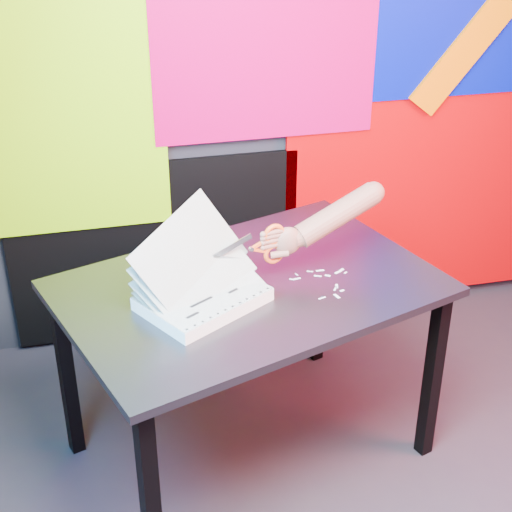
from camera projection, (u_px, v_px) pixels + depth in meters
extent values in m
cube|color=#24252D|center=(321.00, 38.00, 3.28)|extent=(3.00, 0.01, 2.70)
cube|color=#BA0004|center=(453.00, 141.00, 3.62)|extent=(1.60, 0.02, 1.60)
cube|color=#000BA7|center=(450.00, 10.00, 3.30)|extent=(0.85, 0.02, 0.75)
cube|color=#C90052|center=(266.00, 44.00, 3.18)|extent=(0.95, 0.02, 0.80)
cube|color=#94F207|center=(72.00, 118.00, 3.15)|extent=(0.75, 0.02, 1.00)
cube|color=black|center=(156.00, 250.00, 3.54)|extent=(1.30, 0.02, 0.85)
cube|color=black|center=(150.00, 500.00, 2.35)|extent=(0.06, 0.06, 0.72)
cube|color=black|center=(67.00, 374.00, 2.88)|extent=(0.06, 0.06, 0.72)
cube|color=black|center=(433.00, 376.00, 2.88)|extent=(0.06, 0.06, 0.72)
cube|color=black|center=(318.00, 289.00, 3.41)|extent=(0.06, 0.06, 0.72)
cube|color=#313131|center=(249.00, 288.00, 2.70)|extent=(1.46, 1.20, 0.03)
cube|color=white|center=(203.00, 299.00, 2.57)|extent=(0.47, 0.43, 0.04)
cube|color=white|center=(203.00, 293.00, 2.55)|extent=(0.47, 0.43, 0.00)
cube|color=white|center=(203.00, 292.00, 2.55)|extent=(0.46, 0.41, 0.12)
cube|color=white|center=(199.00, 284.00, 2.55)|extent=(0.46, 0.39, 0.20)
cube|color=white|center=(194.00, 269.00, 2.54)|extent=(0.44, 0.34, 0.28)
cube|color=white|center=(190.00, 255.00, 2.53)|extent=(0.42, 0.30, 0.33)
cylinder|color=black|center=(187.00, 329.00, 2.37)|extent=(0.01, 0.01, 0.00)
cylinder|color=black|center=(195.00, 325.00, 2.39)|extent=(0.01, 0.01, 0.00)
cylinder|color=black|center=(203.00, 321.00, 2.41)|extent=(0.01, 0.01, 0.00)
cylinder|color=black|center=(210.00, 317.00, 2.43)|extent=(0.01, 0.01, 0.00)
cylinder|color=black|center=(218.00, 314.00, 2.45)|extent=(0.01, 0.01, 0.00)
cylinder|color=black|center=(225.00, 310.00, 2.46)|extent=(0.01, 0.01, 0.00)
cylinder|color=black|center=(233.00, 306.00, 2.48)|extent=(0.01, 0.01, 0.00)
cylinder|color=black|center=(240.00, 303.00, 2.50)|extent=(0.01, 0.01, 0.00)
cylinder|color=black|center=(247.00, 299.00, 2.52)|extent=(0.01, 0.01, 0.00)
cylinder|color=black|center=(254.00, 295.00, 2.54)|extent=(0.01, 0.01, 0.00)
cylinder|color=black|center=(261.00, 292.00, 2.56)|extent=(0.01, 0.01, 0.00)
cylinder|color=black|center=(268.00, 288.00, 2.58)|extent=(0.01, 0.01, 0.00)
cylinder|color=black|center=(137.00, 297.00, 2.53)|extent=(0.01, 0.01, 0.00)
cylinder|color=black|center=(145.00, 294.00, 2.55)|extent=(0.01, 0.01, 0.00)
cylinder|color=black|center=(152.00, 290.00, 2.57)|extent=(0.01, 0.01, 0.00)
cylinder|color=black|center=(160.00, 287.00, 2.59)|extent=(0.01, 0.01, 0.00)
cylinder|color=black|center=(167.00, 283.00, 2.61)|extent=(0.01, 0.01, 0.00)
cylinder|color=black|center=(175.00, 280.00, 2.63)|extent=(0.01, 0.01, 0.00)
cylinder|color=black|center=(182.00, 277.00, 2.64)|extent=(0.01, 0.01, 0.00)
cylinder|color=black|center=(189.00, 274.00, 2.66)|extent=(0.01, 0.01, 0.00)
cylinder|color=black|center=(196.00, 270.00, 2.68)|extent=(0.01, 0.01, 0.00)
cylinder|color=black|center=(203.00, 267.00, 2.70)|extent=(0.01, 0.01, 0.00)
cylinder|color=black|center=(210.00, 264.00, 2.72)|extent=(0.01, 0.01, 0.00)
cylinder|color=black|center=(216.00, 261.00, 2.74)|extent=(0.01, 0.01, 0.00)
cube|color=black|center=(172.00, 297.00, 2.53)|extent=(0.07, 0.05, 0.00)
cube|color=black|center=(201.00, 287.00, 2.58)|extent=(0.05, 0.03, 0.00)
cube|color=black|center=(201.00, 302.00, 2.50)|extent=(0.08, 0.06, 0.00)
cube|color=black|center=(233.00, 291.00, 2.56)|extent=(0.04, 0.03, 0.00)
cube|color=black|center=(193.00, 315.00, 2.44)|extent=(0.05, 0.03, 0.00)
cube|color=black|center=(199.00, 278.00, 2.63)|extent=(0.06, 0.04, 0.00)
cube|color=silver|center=(232.00, 246.00, 2.59)|extent=(0.14, 0.03, 0.07)
cube|color=silver|center=(232.00, 260.00, 2.62)|extent=(0.14, 0.03, 0.07)
cylinder|color=silver|center=(251.00, 249.00, 2.63)|extent=(0.02, 0.02, 0.02)
cube|color=#EB4D1A|center=(258.00, 250.00, 2.65)|extent=(0.06, 0.02, 0.03)
cube|color=#EB4D1A|center=(258.00, 245.00, 2.64)|extent=(0.06, 0.02, 0.03)
torus|color=#EB4D1A|center=(274.00, 234.00, 2.65)|extent=(0.08, 0.03, 0.08)
torus|color=#EB4D1A|center=(274.00, 254.00, 2.68)|extent=(0.08, 0.03, 0.08)
ellipsoid|color=brown|center=(287.00, 241.00, 2.68)|extent=(0.10, 0.06, 0.10)
cylinder|color=brown|center=(274.00, 245.00, 2.67)|extent=(0.08, 0.04, 0.02)
cylinder|color=brown|center=(274.00, 240.00, 2.66)|extent=(0.07, 0.03, 0.02)
cylinder|color=brown|center=(274.00, 236.00, 2.65)|extent=(0.07, 0.03, 0.02)
cylinder|color=brown|center=(274.00, 232.00, 2.64)|extent=(0.06, 0.03, 0.02)
cylinder|color=brown|center=(280.00, 254.00, 2.68)|extent=(0.06, 0.03, 0.03)
cylinder|color=brown|center=(300.00, 237.00, 2.70)|extent=(0.07, 0.08, 0.07)
cylinder|color=brown|center=(337.00, 215.00, 2.72)|extent=(0.33, 0.15, 0.19)
sphere|color=brown|center=(374.00, 193.00, 2.75)|extent=(0.08, 0.08, 0.08)
cube|color=silver|center=(292.00, 279.00, 2.72)|extent=(0.02, 0.01, 0.00)
cube|color=silver|center=(310.00, 271.00, 2.77)|extent=(0.02, 0.01, 0.00)
cube|color=silver|center=(335.00, 288.00, 2.67)|extent=(0.02, 0.03, 0.00)
cube|color=silver|center=(342.00, 291.00, 2.65)|extent=(0.02, 0.01, 0.00)
cube|color=silver|center=(320.00, 271.00, 2.77)|extent=(0.03, 0.01, 0.00)
cube|color=silver|center=(318.00, 276.00, 2.74)|extent=(0.03, 0.02, 0.00)
cube|color=silver|center=(322.00, 298.00, 2.61)|extent=(0.03, 0.01, 0.00)
cube|color=silver|center=(337.00, 296.00, 2.62)|extent=(0.02, 0.03, 0.00)
cube|color=silver|center=(337.00, 286.00, 2.68)|extent=(0.02, 0.03, 0.00)
cube|color=silver|center=(341.00, 270.00, 2.77)|extent=(0.03, 0.02, 0.00)
cube|color=silver|center=(337.00, 272.00, 2.76)|extent=(0.02, 0.02, 0.00)
cube|color=silver|center=(345.00, 273.00, 2.76)|extent=(0.02, 0.01, 0.00)
cube|color=silver|center=(297.00, 279.00, 2.72)|extent=(0.03, 0.01, 0.00)
cube|color=silver|center=(328.00, 276.00, 2.74)|extent=(0.02, 0.02, 0.00)
cube|color=silver|center=(297.00, 274.00, 2.75)|extent=(0.01, 0.01, 0.00)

